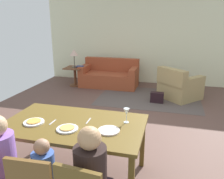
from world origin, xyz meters
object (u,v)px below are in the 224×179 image
plate_near_man (34,122)px  person_man (6,168)px  plate_near_woman (109,131)px  book_upper (80,66)px  couch (110,76)px  side_table (75,74)px  handbag (157,97)px  armchair (179,87)px  book_lower (81,67)px  wine_glass (126,113)px  plate_near_child (67,129)px  dining_table (74,128)px  table_lamp (74,53)px

plate_near_man → person_man: (0.00, -0.57, -0.26)m
plate_near_woman → book_upper: plate_near_woman is taller
person_man → couch: (-0.24, 4.95, -0.21)m
couch → book_upper: size_ratio=7.78×
person_man → side_table: 4.87m
person_man → book_upper: 4.81m
couch → handbag: size_ratio=5.35×
armchair → book_upper: 2.94m
book_lower → handbag: (2.35, -0.93, -0.46)m
armchair → side_table: armchair is taller
book_lower → wine_glass: bearing=-60.9°
couch → book_lower: (-0.82, -0.23, 0.29)m
plate_near_child → book_lower: 4.49m
plate_near_man → side_table: 4.34m
book_upper → dining_table: bearing=-68.8°
couch → dining_table: bearing=-80.6°
plate_near_man → plate_near_child: size_ratio=1.00×
wine_glass → armchair: size_ratio=0.15×
wine_glass → book_lower: bearing=119.1°
armchair → handbag: 0.71m
armchair → handbag: armchair is taller
side_table → handbag: bearing=-19.4°
plate_near_man → armchair: bearing=63.8°
plate_near_man → book_lower: 4.29m
side_table → book_upper: (0.19, -0.01, 0.24)m
plate_near_woman → wine_glass: bearing=62.3°
plate_near_man → couch: couch is taller
plate_near_man → handbag: bearing=68.1°
wine_glass → side_table: bearing=121.7°
dining_table → wine_glass: wine_glass is taller
couch → side_table: size_ratio=2.95×
dining_table → plate_near_child: size_ratio=6.92×
dining_table → side_table: (-1.74, 4.01, -0.31)m
dining_table → plate_near_man: size_ratio=6.92×
couch → side_table: (-1.03, -0.26, 0.07)m
plate_near_man → handbag: plate_near_man is taller
side_table → plate_near_woman: bearing=-61.7°
person_man → table_lamp: 4.89m
plate_near_child → side_table: 4.55m
plate_near_man → book_lower: (-1.05, 4.16, -0.18)m
wine_glass → book_upper: size_ratio=0.85×
armchair → side_table: size_ratio=2.08×
wine_glass → couch: size_ratio=0.11×
couch → plate_near_woman: bearing=-74.8°
plate_near_woman → book_upper: size_ratio=1.14×
plate_near_child → wine_glass: size_ratio=1.34×
book_lower → couch: bearing=15.6°
plate_near_child → handbag: bearing=75.9°
plate_near_child → armchair: (1.34, 3.75, -0.45)m
plate_near_man → plate_near_woman: size_ratio=1.00×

